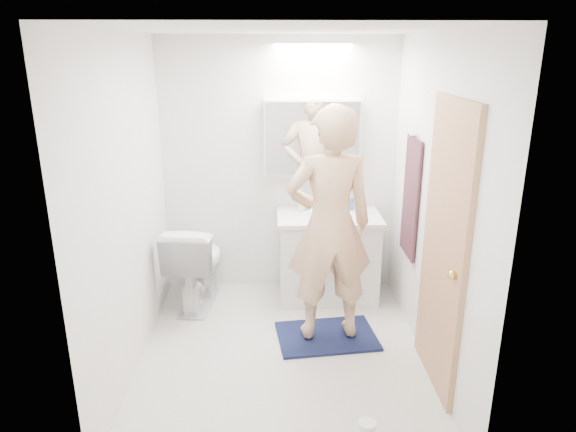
{
  "coord_description": "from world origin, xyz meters",
  "views": [
    {
      "loc": [
        -0.07,
        -3.55,
        2.3
      ],
      "look_at": [
        0.05,
        0.25,
        1.05
      ],
      "focal_mm": 32.39,
      "sensor_mm": 36.0,
      "label": 1
    }
  ],
  "objects_px": {
    "toothbrush_cup": "(350,205)",
    "soap_bottle_b": "(304,201)",
    "person": "(330,226)",
    "medicine_cabinet": "(312,138)",
    "toilet_paper_roll": "(367,429)",
    "toilet": "(196,264)",
    "soap_bottle_a": "(302,200)",
    "vanity_cabinet": "(328,258)"
  },
  "relations": [
    {
      "from": "vanity_cabinet",
      "to": "soap_bottle_b",
      "type": "distance_m",
      "value": 0.59
    },
    {
      "from": "soap_bottle_a",
      "to": "toothbrush_cup",
      "type": "distance_m",
      "value": 0.46
    },
    {
      "from": "vanity_cabinet",
      "to": "toothbrush_cup",
      "type": "distance_m",
      "value": 0.55
    },
    {
      "from": "toilet_paper_roll",
      "to": "toothbrush_cup",
      "type": "bearing_deg",
      "value": 85.48
    },
    {
      "from": "vanity_cabinet",
      "to": "toilet_paper_roll",
      "type": "height_order",
      "value": "vanity_cabinet"
    },
    {
      "from": "vanity_cabinet",
      "to": "soap_bottle_b",
      "type": "relative_size",
      "value": 5.22
    },
    {
      "from": "person",
      "to": "toothbrush_cup",
      "type": "xyz_separation_m",
      "value": [
        0.29,
        0.91,
        -0.11
      ]
    },
    {
      "from": "toilet",
      "to": "toothbrush_cup",
      "type": "distance_m",
      "value": 1.53
    },
    {
      "from": "person",
      "to": "toilet_paper_roll",
      "type": "relative_size",
      "value": 16.96
    },
    {
      "from": "vanity_cabinet",
      "to": "soap_bottle_a",
      "type": "bearing_deg",
      "value": 148.49
    },
    {
      "from": "medicine_cabinet",
      "to": "person",
      "type": "relative_size",
      "value": 0.47
    },
    {
      "from": "soap_bottle_a",
      "to": "vanity_cabinet",
      "type": "bearing_deg",
      "value": -31.51
    },
    {
      "from": "medicine_cabinet",
      "to": "soap_bottle_b",
      "type": "xyz_separation_m",
      "value": [
        -0.07,
        -0.03,
        -0.59
      ]
    },
    {
      "from": "toothbrush_cup",
      "to": "soap_bottle_a",
      "type": "bearing_deg",
      "value": -178.75
    },
    {
      "from": "soap_bottle_b",
      "to": "toothbrush_cup",
      "type": "distance_m",
      "value": 0.44
    },
    {
      "from": "person",
      "to": "toothbrush_cup",
      "type": "bearing_deg",
      "value": -114.62
    },
    {
      "from": "toothbrush_cup",
      "to": "soap_bottle_b",
      "type": "bearing_deg",
      "value": 177.37
    },
    {
      "from": "toilet",
      "to": "person",
      "type": "xyz_separation_m",
      "value": [
        1.14,
        -0.64,
        0.58
      ]
    },
    {
      "from": "soap_bottle_b",
      "to": "person",
      "type": "bearing_deg",
      "value": -81.37
    },
    {
      "from": "vanity_cabinet",
      "to": "toothbrush_cup",
      "type": "xyz_separation_m",
      "value": [
        0.21,
        0.16,
        0.48
      ]
    },
    {
      "from": "vanity_cabinet",
      "to": "soap_bottle_b",
      "type": "height_order",
      "value": "soap_bottle_b"
    },
    {
      "from": "toothbrush_cup",
      "to": "toilet_paper_roll",
      "type": "distance_m",
      "value": 2.23
    },
    {
      "from": "vanity_cabinet",
      "to": "toilet",
      "type": "relative_size",
      "value": 1.12
    },
    {
      "from": "vanity_cabinet",
      "to": "toilet",
      "type": "xyz_separation_m",
      "value": [
        -1.22,
        -0.11,
        0.01
      ]
    },
    {
      "from": "medicine_cabinet",
      "to": "person",
      "type": "distance_m",
      "value": 1.1
    },
    {
      "from": "medicine_cabinet",
      "to": "toothbrush_cup",
      "type": "xyz_separation_m",
      "value": [
        0.36,
        -0.05,
        -0.63
      ]
    },
    {
      "from": "toilet",
      "to": "toilet_paper_roll",
      "type": "distance_m",
      "value": 2.22
    },
    {
      "from": "toilet",
      "to": "soap_bottle_a",
      "type": "xyz_separation_m",
      "value": [
        0.98,
        0.27,
        0.52
      ]
    },
    {
      "from": "medicine_cabinet",
      "to": "toilet",
      "type": "xyz_separation_m",
      "value": [
        -1.07,
        -0.33,
        -1.1
      ]
    },
    {
      "from": "toilet",
      "to": "person",
      "type": "bearing_deg",
      "value": 157.9
    },
    {
      "from": "soap_bottle_b",
      "to": "toilet_paper_roll",
      "type": "xyz_separation_m",
      "value": [
        0.27,
        -2.08,
        -0.86
      ]
    },
    {
      "from": "soap_bottle_b",
      "to": "toilet_paper_roll",
      "type": "height_order",
      "value": "soap_bottle_b"
    },
    {
      "from": "soap_bottle_b",
      "to": "vanity_cabinet",
      "type": "bearing_deg",
      "value": -39.1
    },
    {
      "from": "medicine_cabinet",
      "to": "toilet_paper_roll",
      "type": "xyz_separation_m",
      "value": [
        0.2,
        -2.11,
        -1.45
      ]
    },
    {
      "from": "vanity_cabinet",
      "to": "person",
      "type": "relative_size",
      "value": 0.48
    },
    {
      "from": "vanity_cabinet",
      "to": "toilet_paper_roll",
      "type": "bearing_deg",
      "value": -88.45
    },
    {
      "from": "person",
      "to": "toilet_paper_roll",
      "type": "distance_m",
      "value": 1.48
    },
    {
      "from": "person",
      "to": "soap_bottle_a",
      "type": "height_order",
      "value": "person"
    },
    {
      "from": "person",
      "to": "toilet",
      "type": "bearing_deg",
      "value": -36.05
    },
    {
      "from": "toilet_paper_roll",
      "to": "vanity_cabinet",
      "type": "bearing_deg",
      "value": 91.55
    },
    {
      "from": "person",
      "to": "vanity_cabinet",
      "type": "bearing_deg",
      "value": -102.81
    },
    {
      "from": "person",
      "to": "medicine_cabinet",
      "type": "bearing_deg",
      "value": -92.65
    }
  ]
}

